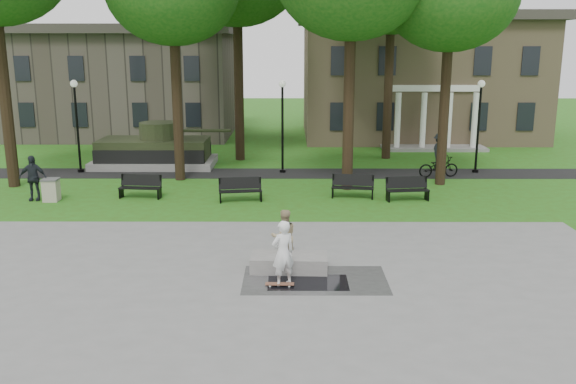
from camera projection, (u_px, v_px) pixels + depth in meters
name	position (u px, v px, depth m)	size (l,w,h in m)	color
ground	(262.00, 248.00, 19.66)	(120.00, 120.00, 0.00)	#2E5514
plaza	(253.00, 314.00, 14.79)	(22.00, 16.00, 0.02)	gray
footpath	(273.00, 173.00, 31.33)	(44.00, 2.60, 0.01)	black
building_right	(416.00, 76.00, 43.91)	(17.00, 12.00, 8.60)	#9E8460
building_left	(128.00, 86.00, 44.65)	(15.00, 10.00, 7.20)	#4C443D
lamp_left	(77.00, 119.00, 31.02)	(0.36, 0.36, 4.73)	black
lamp_mid	(282.00, 119.00, 30.98)	(0.36, 0.36, 4.73)	black
lamp_right	(479.00, 119.00, 30.94)	(0.36, 0.36, 4.73)	black
tank_monument	(155.00, 151.00, 33.11)	(7.45, 3.40, 2.40)	gray
puddle	(308.00, 283.00, 16.74)	(2.20, 1.20, 0.00)	black
concrete_block	(289.00, 263.00, 17.63)	(2.20, 1.00, 0.45)	gray
skateboard	(280.00, 285.00, 16.48)	(0.78, 0.20, 0.07)	brown
skateboarder	(283.00, 253.00, 16.39)	(0.66, 0.43, 1.81)	white
friend_watching	(284.00, 236.00, 18.14)	(0.80, 0.62, 1.64)	tan
pedestrian_walker	(33.00, 178.00, 25.63)	(1.13, 0.47, 1.93)	#1F2329
cyclist	(439.00, 159.00, 30.25)	(2.11, 1.23, 2.22)	black
park_bench_0	(140.00, 186.00, 26.17)	(1.84, 0.71, 1.00)	black
park_bench_1	(241.00, 189.00, 25.59)	(1.85, 0.79, 1.00)	black
park_bench_2	(352.00, 186.00, 26.19)	(1.85, 0.80, 1.00)	black
park_bench_3	(407.00, 188.00, 25.73)	(1.84, 0.74, 1.00)	black
trash_bin	(51.00, 190.00, 25.62)	(0.69, 0.69, 0.96)	#B7AE97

